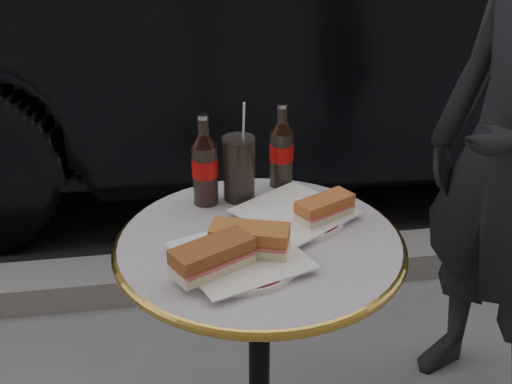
{
  "coord_description": "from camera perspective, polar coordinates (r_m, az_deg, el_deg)",
  "views": [
    {
      "loc": [
        -0.19,
        -1.16,
        1.44
      ],
      "look_at": [
        0.0,
        0.05,
        0.82
      ],
      "focal_mm": 45.0,
      "sensor_mm": 36.0,
      "label": 1
    }
  ],
  "objects": [
    {
      "name": "asphalt_road",
      "position": [
        6.32,
        -7.14,
        13.47
      ],
      "size": [
        40.0,
        8.0,
        0.0
      ],
      "primitive_type": "cube",
      "color": "black",
      "rests_on": "ground"
    },
    {
      "name": "curb",
      "position": [
        2.49,
        -3.05,
        -7.14
      ],
      "size": [
        40.0,
        0.2,
        0.12
      ],
      "primitive_type": "cube",
      "color": "gray",
      "rests_on": "ground"
    },
    {
      "name": "bistro_table",
      "position": [
        1.59,
        0.29,
        -15.62
      ],
      "size": [
        0.62,
        0.62,
        0.73
      ],
      "primitive_type": null,
      "color": "#BAB2C4",
      "rests_on": "ground"
    },
    {
      "name": "plate_left",
      "position": [
        1.29,
        -1.41,
        -5.96
      ],
      "size": [
        0.28,
        0.28,
        0.01
      ],
      "primitive_type": "cylinder",
      "rotation": [
        0.0,
        0.0,
        0.17
      ],
      "color": "white",
      "rests_on": "bistro_table"
    },
    {
      "name": "plate_right",
      "position": [
        1.45,
        3.47,
        -2.03
      ],
      "size": [
        0.3,
        0.3,
        0.01
      ],
      "primitive_type": "cylinder",
      "rotation": [
        0.0,
        0.0,
        0.42
      ],
      "color": "white",
      "rests_on": "bistro_table"
    },
    {
      "name": "sandwich_left_a",
      "position": [
        1.23,
        -3.89,
        -5.89
      ],
      "size": [
        0.18,
        0.14,
        0.06
      ],
      "primitive_type": "cube",
      "rotation": [
        0.0,
        0.0,
        0.5
      ],
      "color": "brown",
      "rests_on": "plate_left"
    },
    {
      "name": "sandwich_left_b",
      "position": [
        1.28,
        -0.56,
        -4.32
      ],
      "size": [
        0.17,
        0.12,
        0.05
      ],
      "primitive_type": "cube",
      "rotation": [
        0.0,
        0.0,
        -0.31
      ],
      "color": "#B1642D",
      "rests_on": "plate_left"
    },
    {
      "name": "sandwich_right",
      "position": [
        1.42,
        6.11,
        -1.5
      ],
      "size": [
        0.15,
        0.12,
        0.05
      ],
      "primitive_type": "cube",
      "rotation": [
        0.0,
        0.0,
        0.48
      ],
      "color": "#B6602E",
      "rests_on": "plate_right"
    },
    {
      "name": "cola_bottle_left",
      "position": [
        1.47,
        -4.59,
        2.88
      ],
      "size": [
        0.08,
        0.08,
        0.22
      ],
      "primitive_type": null,
      "rotation": [
        0.0,
        0.0,
        0.3
      ],
      "color": "black",
      "rests_on": "bistro_table"
    },
    {
      "name": "cola_bottle_right",
      "position": [
        1.56,
        2.29,
        4.18
      ],
      "size": [
        0.06,
        0.06,
        0.21
      ],
      "primitive_type": null,
      "rotation": [
        0.0,
        0.0,
        0.09
      ],
      "color": "black",
      "rests_on": "bistro_table"
    },
    {
      "name": "cola_glass",
      "position": [
        1.5,
        -1.53,
        2.12
      ],
      "size": [
        0.09,
        0.09,
        0.16
      ],
      "primitive_type": "cylinder",
      "rotation": [
        0.0,
        0.0,
        -0.25
      ],
      "color": "black",
      "rests_on": "bistro_table"
    },
    {
      "name": "parked_car",
      "position": [
        3.32,
        4.31,
        15.87
      ],
      "size": [
        1.84,
        4.98,
        1.62
      ],
      "primitive_type": "imported",
      "rotation": [
        0.0,
        0.0,
        1.54
      ],
      "color": "black",
      "rests_on": "ground"
    }
  ]
}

